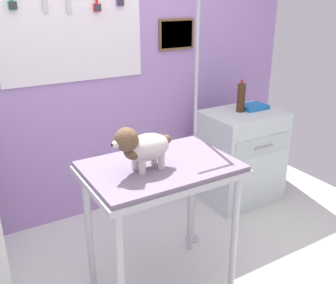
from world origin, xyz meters
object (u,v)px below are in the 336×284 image
grooming_arm (194,138)px  cabinet_right (241,156)px  dog (141,146)px  grooming_table (161,180)px  soda_bottle (241,97)px

grooming_arm → cabinet_right: grooming_arm is taller
dog → grooming_table: bearing=7.7°
grooming_arm → soda_bottle: grooming_arm is taller
grooming_arm → cabinet_right: 0.94m
grooming_table → cabinet_right: bearing=28.4°
cabinet_right → soda_bottle: size_ratio=2.99×
grooming_table → grooming_arm: (0.46, 0.32, 0.07)m
grooming_table → soda_bottle: soda_bottle is taller
dog → soda_bottle: (1.33, 0.71, -0.05)m
grooming_table → soda_bottle: bearing=29.9°
grooming_arm → dog: size_ratio=4.91×
grooming_table → cabinet_right: 1.44m
soda_bottle → grooming_table: bearing=-150.1°
cabinet_right → soda_bottle: (-0.02, 0.03, 0.56)m
dog → soda_bottle: 1.51m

